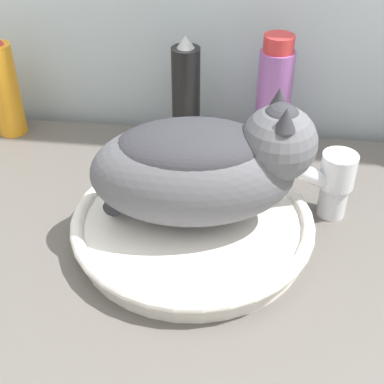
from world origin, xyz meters
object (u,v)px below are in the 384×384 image
Objects in this scene: cat at (204,164)px; mouthwash_bottle at (274,98)px; spray_bottle_trigger at (4,88)px; faucet at (330,181)px; hairspray_can_black at (186,96)px.

cat is 1.45× the size of mouthwash_bottle.
cat is 0.48m from spray_bottle_trigger.
faucet is 0.63× the size of hairspray_can_black.
faucet is 0.21m from mouthwash_bottle.
spray_bottle_trigger is (-0.34, 0.00, -0.01)m from hairspray_can_black.
cat is 1.50× the size of hairspray_can_black.
hairspray_can_black is 0.97× the size of mouthwash_bottle.
spray_bottle_trigger is at bearing 138.78° from cat.
hairspray_can_black is at bearing 94.96° from cat.
faucet is at bearing -64.38° from mouthwash_bottle.
spray_bottle_trigger is 0.91× the size of mouthwash_bottle.
mouthwash_bottle is at bearing 0.00° from spray_bottle_trigger.
cat is 0.21m from faucet.
mouthwash_bottle is (-0.09, 0.19, 0.04)m from faucet.
mouthwash_bottle is (0.09, 0.26, -0.02)m from cat.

